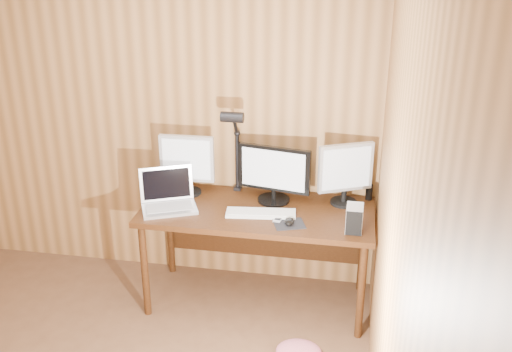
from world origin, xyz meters
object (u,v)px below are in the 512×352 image
(desk, at_px, (259,220))
(speaker, at_px, (369,192))
(monitor_center, at_px, (274,174))
(mouse, at_px, (289,221))
(monitor_right, at_px, (345,172))
(laptop, at_px, (168,198))
(keyboard, at_px, (261,213))
(phone, at_px, (279,219))
(desk_lamp, at_px, (235,139))
(hard_drive, at_px, (354,218))
(monitor_left, at_px, (187,163))

(desk, xyz_separation_m, speaker, (0.76, 0.23, 0.18))
(monitor_center, bearing_deg, speaker, 23.05)
(mouse, bearing_deg, monitor_right, 27.55)
(desk, height_order, mouse, mouse)
(desk, bearing_deg, laptop, -167.88)
(keyboard, bearing_deg, monitor_right, 20.40)
(monitor_center, xyz_separation_m, speaker, (0.66, 0.15, -0.15))
(phone, bearing_deg, speaker, 46.45)
(laptop, xyz_separation_m, speaker, (1.37, 0.36, -0.01))
(desk, bearing_deg, desk_lamp, 143.07)
(laptop, xyz_separation_m, desk_lamp, (0.42, 0.28, 0.36))
(hard_drive, distance_m, phone, 0.51)
(monitor_left, distance_m, keyboard, 0.67)
(desk, relative_size, mouse, 15.00)
(speaker, bearing_deg, keyboard, -152.43)
(desk, xyz_separation_m, phone, (0.17, -0.20, 0.13))
(mouse, relative_size, speaker, 0.93)
(speaker, bearing_deg, monitor_center, -167.63)
(monitor_right, relative_size, hard_drive, 2.62)
(mouse, relative_size, phone, 1.00)
(desk, relative_size, speaker, 13.91)
(desk, distance_m, hard_drive, 0.74)
(monitor_left, relative_size, desk_lamp, 0.65)
(hard_drive, xyz_separation_m, phone, (-0.50, 0.06, -0.08))
(desk_lamp, bearing_deg, phone, -25.41)
(mouse, distance_m, speaker, 0.70)
(laptop, xyz_separation_m, phone, (0.79, -0.07, -0.06))
(monitor_right, bearing_deg, hard_drive, -103.57)
(monitor_right, height_order, desk_lamp, desk_lamp)
(hard_drive, bearing_deg, desk, 159.06)
(laptop, bearing_deg, mouse, -32.19)
(desk, height_order, monitor_left, monitor_left)
(desk, distance_m, monitor_left, 0.66)
(monitor_center, relative_size, hard_drive, 3.07)
(mouse, xyz_separation_m, speaker, (0.51, 0.48, 0.04))
(monitor_right, height_order, keyboard, monitor_right)
(monitor_center, relative_size, desk_lamp, 0.76)
(phone, bearing_deg, hard_drive, 3.13)
(monitor_left, height_order, hard_drive, monitor_left)
(monitor_right, bearing_deg, desk, 166.99)
(laptop, relative_size, desk_lamp, 0.66)
(keyboard, distance_m, hard_drive, 0.64)
(monitor_center, height_order, desk_lamp, desk_lamp)
(speaker, bearing_deg, monitor_right, -149.87)
(monitor_center, bearing_deg, desk, -128.11)
(monitor_left, bearing_deg, desk, -12.12)
(monitor_right, bearing_deg, keyboard, -178.39)
(monitor_center, xyz_separation_m, monitor_left, (-0.63, 0.02, 0.03))
(keyboard, xyz_separation_m, hard_drive, (0.62, -0.12, 0.07))
(monitor_center, distance_m, phone, 0.36)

